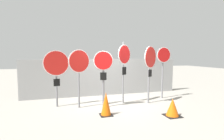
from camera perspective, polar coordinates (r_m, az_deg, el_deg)
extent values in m
plane|color=gray|center=(6.95, 0.85, -11.01)|extent=(40.00, 40.00, 0.00)
cube|color=gray|center=(8.30, -2.43, -2.35)|extent=(7.42, 0.12, 1.71)
cylinder|color=slate|center=(6.73, -17.69, -2.93)|extent=(0.07, 0.07, 2.03)
cylinder|color=white|center=(6.61, -17.76, 2.16)|extent=(0.92, 0.18, 0.93)
cylinder|color=red|center=(6.60, -17.74, 2.15)|extent=(0.86, 0.17, 0.87)
cube|color=black|center=(6.68, -17.60, -3.91)|extent=(0.22, 0.06, 0.26)
cylinder|color=slate|center=(6.39, -10.82, -3.39)|extent=(0.07, 0.07, 1.99)
cylinder|color=white|center=(6.27, -10.68, 2.85)|extent=(0.77, 0.34, 0.83)
cylinder|color=red|center=(6.26, -10.60, 2.85)|extent=(0.72, 0.32, 0.77)
cylinder|color=slate|center=(6.31, -2.83, -3.23)|extent=(0.08, 0.08, 2.03)
cylinder|color=white|center=(6.19, -2.86, 3.09)|extent=(0.68, 0.20, 0.70)
cylinder|color=red|center=(6.17, -2.87, 3.08)|extent=(0.62, 0.18, 0.64)
cube|color=black|center=(6.23, -2.84, -2.05)|extent=(0.23, 0.08, 0.27)
cylinder|color=slate|center=(6.89, 3.66, -0.89)|extent=(0.06, 0.06, 2.42)
cylinder|color=white|center=(6.82, 4.05, 5.09)|extent=(0.65, 0.44, 0.76)
cylinder|color=red|center=(6.81, 4.17, 5.09)|extent=(0.60, 0.41, 0.70)
cube|color=black|center=(6.85, 4.02, -0.28)|extent=(0.21, 0.15, 0.31)
cylinder|color=slate|center=(7.03, 11.88, -2.10)|extent=(0.07, 0.07, 2.12)
cylinder|color=white|center=(6.95, 12.42, 4.10)|extent=(0.73, 0.49, 0.86)
cylinder|color=red|center=(6.94, 12.55, 4.10)|extent=(0.68, 0.45, 0.80)
cube|color=black|center=(6.98, 12.32, -1.02)|extent=(0.21, 0.15, 0.28)
cylinder|color=slate|center=(7.98, 16.17, -0.93)|extent=(0.06, 0.06, 2.24)
cylinder|color=white|center=(7.89, 16.54, 4.75)|extent=(0.67, 0.05, 0.67)
cylinder|color=red|center=(7.88, 16.61, 4.74)|extent=(0.61, 0.04, 0.61)
cube|color=black|center=(5.96, 19.08, -13.93)|extent=(0.48, 0.48, 0.02)
cone|color=#E05B0C|center=(5.88, 19.16, -11.36)|extent=(0.40, 0.40, 0.54)
cube|color=black|center=(5.73, -1.97, -14.43)|extent=(0.39, 0.39, 0.02)
cone|color=#E05B0C|center=(5.62, -1.98, -10.84)|extent=(0.32, 0.32, 0.73)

